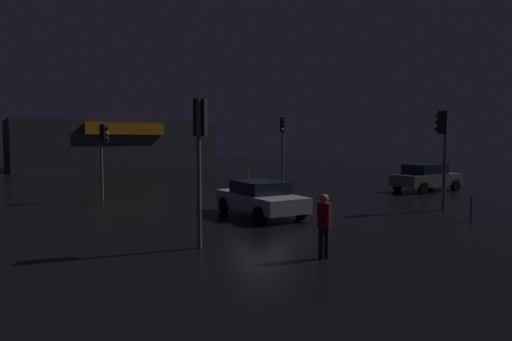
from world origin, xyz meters
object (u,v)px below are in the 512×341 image
object	(u,v)px
traffic_signal_cross_left	(443,140)
traffic_signal_opposite	(283,138)
pedestrian	(324,221)
car_far	(260,197)
store_building	(113,145)
car_near	(426,177)
traffic_signal_cross_right	(104,144)
traffic_signal_main	(200,136)

from	to	relation	value
traffic_signal_cross_left	traffic_signal_opposite	bearing A→B (deg)	86.94
pedestrian	traffic_signal_opposite	bearing A→B (deg)	56.41
traffic_signal_opposite	traffic_signal_cross_left	size ratio (longest dim) A/B	1.07
pedestrian	car_far	bearing A→B (deg)	70.25
store_building	car_near	size ratio (longest dim) A/B	4.65
traffic_signal_opposite	car_near	xyz separation A→B (m)	(5.02, -7.27, -2.31)
traffic_signal_cross_left	car_far	size ratio (longest dim) A/B	0.94
car_near	car_far	bearing A→B (deg)	-173.27
store_building	traffic_signal_cross_left	world-z (taller)	store_building
traffic_signal_cross_right	car_far	bearing A→B (deg)	-61.75
traffic_signal_opposite	traffic_signal_cross_left	world-z (taller)	traffic_signal_opposite
car_far	pedestrian	xyz separation A→B (m)	(-2.18, -6.06, 0.23)
traffic_signal_main	traffic_signal_opposite	xyz separation A→B (m)	(11.88, 12.10, 0.08)
traffic_signal_main	car_near	bearing A→B (deg)	15.97
traffic_signal_opposite	car_near	bearing A→B (deg)	-55.34
traffic_signal_cross_right	car_near	distance (m)	17.93
store_building	pedestrian	world-z (taller)	store_building
traffic_signal_opposite	store_building	bearing A→B (deg)	99.10
traffic_signal_main	car_near	size ratio (longest dim) A/B	0.92
traffic_signal_cross_right	car_far	size ratio (longest dim) A/B	0.84
car_near	car_far	distance (m)	12.78
traffic_signal_main	pedestrian	distance (m)	4.00
traffic_signal_main	traffic_signal_cross_left	distance (m)	11.24
traffic_signal_opposite	pedestrian	distance (m)	17.93
traffic_signal_main	traffic_signal_cross_right	bearing A→B (deg)	89.24
traffic_signal_cross_left	traffic_signal_main	bearing A→B (deg)	-179.25
traffic_signal_main	pedestrian	world-z (taller)	traffic_signal_main
traffic_signal_cross_left	pedestrian	distance (m)	9.85
car_far	pedestrian	bearing A→B (deg)	-109.75
traffic_signal_main	traffic_signal_cross_left	size ratio (longest dim) A/B	0.97
traffic_signal_cross_right	car_near	bearing A→B (deg)	-19.90
traffic_signal_cross_left	car_far	world-z (taller)	traffic_signal_cross_left
car_near	pedestrian	world-z (taller)	pedestrian
car_far	car_near	bearing A→B (deg)	6.73
store_building	traffic_signal_cross_right	world-z (taller)	store_building
traffic_signal_cross_right	car_near	size ratio (longest dim) A/B	0.85
traffic_signal_opposite	traffic_signal_main	bearing A→B (deg)	-134.46
store_building	car_far	xyz separation A→B (m)	(-3.55, -34.45, -1.81)
traffic_signal_cross_right	pedestrian	bearing A→B (deg)	-82.11
traffic_signal_opposite	car_far	xyz separation A→B (m)	(-7.67, -8.76, -2.42)
traffic_signal_main	pedestrian	size ratio (longest dim) A/B	2.51
car_far	traffic_signal_cross_right	bearing A→B (deg)	118.25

